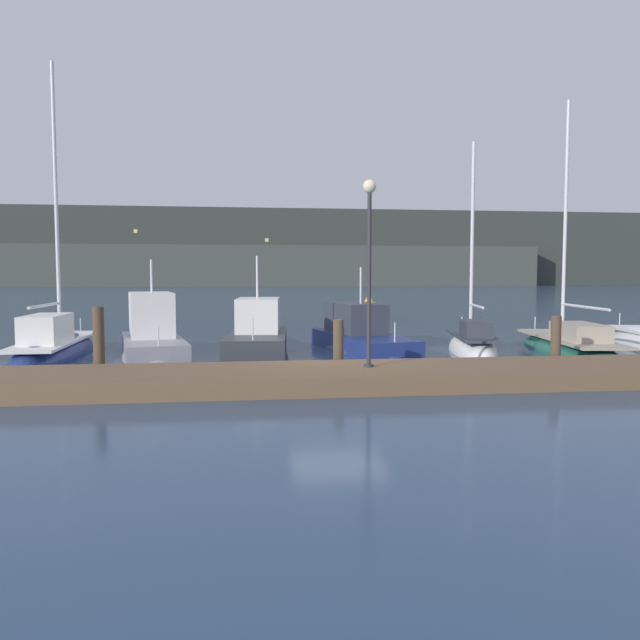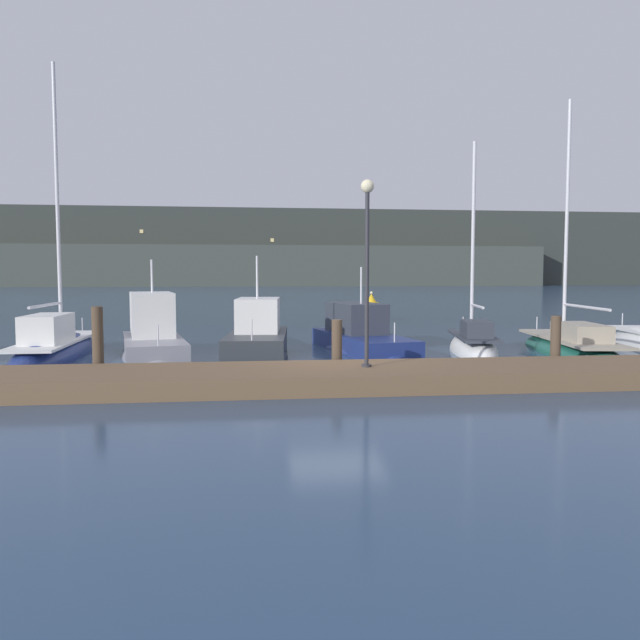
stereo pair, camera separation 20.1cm
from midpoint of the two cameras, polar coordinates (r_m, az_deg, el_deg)
name	(u,v)px [view 2 (the right image)]	position (r m, az deg, el deg)	size (l,w,h in m)	color
ground_plane	(337,375)	(16.69, 1.87, -5.04)	(400.00, 400.00, 0.00)	navy
dock	(347,377)	(15.01, 2.86, -5.21)	(32.88, 2.80, 0.45)	brown
mooring_pile_1	(98,343)	(16.73, -19.32, -2.02)	(0.28, 0.28, 1.87)	#4C3D2D
mooring_pile_2	(337,348)	(16.55, 1.90, -2.53)	(0.28, 0.28, 1.48)	#4C3D2D
mooring_pile_3	(556,343)	(18.49, 21.02, -2.02)	(0.28, 0.28, 1.53)	#4C3D2D
sailboat_berth_2	(56,353)	(21.91, -22.76, -2.76)	(1.87, 7.61, 10.28)	navy
motorboat_berth_3	(153,345)	(21.07, -14.75, -2.21)	(3.07, 6.04, 3.69)	gray
motorboat_berth_4	(258,348)	(19.93, -5.44, -2.53)	(2.40, 5.58, 3.80)	#2D3338
motorboat_berth_5	(361,343)	(21.90, 4.04, -2.08)	(3.21, 6.73, 3.42)	navy
sailboat_berth_6	(473,349)	(22.01, 14.08, -2.62)	(2.39, 5.24, 7.89)	white
sailboat_berth_7	(570,350)	(22.86, 22.16, -2.55)	(3.02, 7.83, 9.19)	#195647
channel_buoy	(371,311)	(35.57, 4.87, 0.85)	(1.29, 1.29, 1.72)	gold
dock_lamppost	(367,244)	(14.99, 4.72, 6.95)	(0.32, 0.32, 4.47)	#2D2D33
hillside_backdrop	(251,251)	(152.09, -6.26, 6.29)	(240.00, 23.00, 18.08)	#333833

